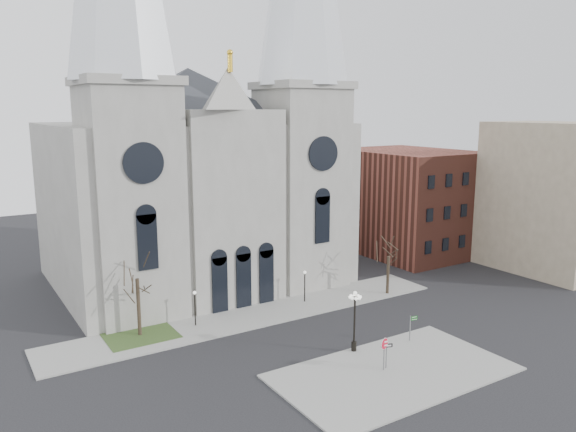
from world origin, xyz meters
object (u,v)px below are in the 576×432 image
stop_sign (384,347)px  street_name_sign (411,326)px  globe_lamp (355,314)px  one_way_sign (387,351)px

stop_sign → street_name_sign: (5.64, 2.93, -0.53)m
stop_sign → globe_lamp: (0.28, 3.92, 1.34)m
one_way_sign → globe_lamp: bearing=114.2°
stop_sign → street_name_sign: 6.38m
globe_lamp → street_name_sign: size_ratio=2.27×
street_name_sign → one_way_sign: bearing=-142.3°
stop_sign → globe_lamp: 4.15m
globe_lamp → stop_sign: bearing=-94.1°
stop_sign → street_name_sign: size_ratio=1.17×
street_name_sign → stop_sign: bearing=-142.6°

